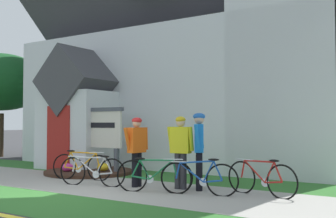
# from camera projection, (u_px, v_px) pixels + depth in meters

# --- Properties ---
(ground) EXTENTS (140.00, 140.00, 0.00)m
(ground) POSITION_uv_depth(u_px,v_px,m) (163.00, 176.00, 11.86)
(ground) COLOR #333335
(sidewalk_slab) EXTENTS (32.00, 2.70, 0.01)m
(sidewalk_slab) POSITION_uv_depth(u_px,v_px,m) (69.00, 182.00, 10.66)
(sidewalk_slab) COLOR #99968E
(sidewalk_slab) RESTS_ON ground
(church_lawn) EXTENTS (24.00, 1.86, 0.01)m
(church_lawn) POSITION_uv_depth(u_px,v_px,m) (124.00, 173.00, 12.58)
(church_lawn) COLOR #2D6628
(church_lawn) RESTS_ON ground
(church_building) EXTENTS (12.51, 11.35, 12.58)m
(church_building) POSITION_uv_depth(u_px,v_px,m) (212.00, 46.00, 17.03)
(church_building) COLOR silver
(church_building) RESTS_ON ground
(church_sign) EXTENTS (2.26, 0.22, 2.02)m
(church_sign) POSITION_uv_depth(u_px,v_px,m) (95.00, 130.00, 12.71)
(church_sign) COLOR #474C56
(church_sign) RESTS_ON ground
(flower_bed) EXTENTS (2.66, 2.66, 0.34)m
(flower_bed) POSITION_uv_depth(u_px,v_px,m) (89.00, 171.00, 12.46)
(flower_bed) COLOR #382319
(flower_bed) RESTS_ON ground
(bicycle_white) EXTENTS (1.67, 0.61, 0.79)m
(bicycle_white) POSITION_uv_depth(u_px,v_px,m) (154.00, 176.00, 9.07)
(bicycle_white) COLOR black
(bicycle_white) RESTS_ON ground
(bicycle_blue) EXTENTS (1.67, 0.46, 0.81)m
(bicycle_blue) POSITION_uv_depth(u_px,v_px,m) (199.00, 178.00, 8.73)
(bicycle_blue) COLOR black
(bicycle_blue) RESTS_ON ground
(bicycle_orange) EXTENTS (1.75, 0.46, 0.77)m
(bicycle_orange) POSITION_uv_depth(u_px,v_px,m) (92.00, 171.00, 10.00)
(bicycle_orange) COLOR black
(bicycle_orange) RESTS_ON ground
(bicycle_yellow) EXTENTS (1.69, 0.54, 0.82)m
(bicycle_yellow) POSITION_uv_depth(u_px,v_px,m) (81.00, 166.00, 11.05)
(bicycle_yellow) COLOR black
(bicycle_yellow) RESTS_ON ground
(bicycle_green) EXTENTS (1.69, 0.46, 0.81)m
(bicycle_green) POSITION_uv_depth(u_px,v_px,m) (261.00, 178.00, 8.64)
(bicycle_green) COLOR black
(bicycle_green) RESTS_ON ground
(cyclist_in_yellow_jersey) EXTENTS (0.40, 0.77, 1.77)m
(cyclist_in_yellow_jersey) POSITION_uv_depth(u_px,v_px,m) (199.00, 144.00, 9.36)
(cyclist_in_yellow_jersey) COLOR black
(cyclist_in_yellow_jersey) RESTS_ON ground
(cyclist_in_green_jersey) EXTENTS (0.29, 0.73, 1.68)m
(cyclist_in_green_jersey) POSITION_uv_depth(u_px,v_px,m) (137.00, 146.00, 9.85)
(cyclist_in_green_jersey) COLOR black
(cyclist_in_green_jersey) RESTS_ON ground
(cyclist_in_white_jersey) EXTENTS (0.67, 0.29, 1.70)m
(cyclist_in_white_jersey) POSITION_uv_depth(u_px,v_px,m) (181.00, 146.00, 9.52)
(cyclist_in_white_jersey) COLOR #2D2D33
(cyclist_in_white_jersey) RESTS_ON ground
(yard_deciduous_tree) EXTENTS (4.04, 4.04, 4.73)m
(yard_deciduous_tree) POSITION_uv_depth(u_px,v_px,m) (1.00, 82.00, 18.76)
(yard_deciduous_tree) COLOR #3D2D1E
(yard_deciduous_tree) RESTS_ON ground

